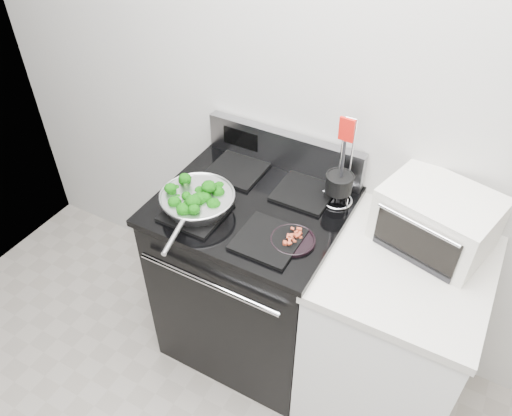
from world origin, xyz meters
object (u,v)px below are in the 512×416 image
Objects in this scene: bacon_plate at (293,238)px; toaster_oven at (437,219)px; gas_range at (252,275)px; utensil_holder at (339,188)px; skillet at (197,201)px.

bacon_plate is 0.56m from toaster_oven.
gas_range is 0.92m from toaster_oven.
utensil_holder is 0.87× the size of toaster_oven.
skillet is 2.77× the size of bacon_plate.
skillet is at bearing -141.55° from utensil_holder.
utensil_holder is at bearing 30.29° from gas_range.
gas_range is 0.65m from utensil_holder.
bacon_plate is at bearing -10.43° from skillet.
utensil_holder reaches higher than skillet.
skillet is 1.04× the size of toaster_oven.
skillet is 0.43m from bacon_plate.
toaster_oven reaches higher than skillet.
utensil_holder reaches higher than bacon_plate.
utensil_holder is (0.06, 0.31, 0.06)m from bacon_plate.
utensil_holder reaches higher than gas_range.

